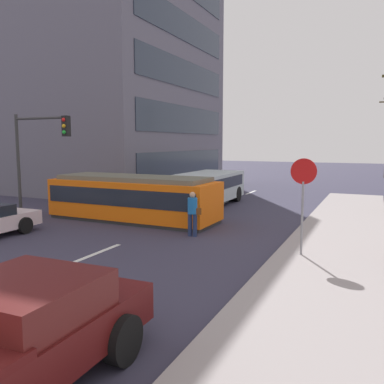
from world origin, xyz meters
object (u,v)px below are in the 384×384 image
at_px(pedestrian_crossing, 193,211).
at_px(stop_sign, 303,186).
at_px(streetcar_tram, 133,197).
at_px(city_bus, 208,186).
at_px(traffic_light_mast, 38,146).

distance_m(pedestrian_crossing, stop_sign, 4.57).
relative_size(streetcar_tram, pedestrian_crossing, 4.67).
distance_m(streetcar_tram, stop_sign, 8.60).
bearing_deg(stop_sign, streetcar_tram, 158.56).
distance_m(city_bus, stop_sign, 11.05).
bearing_deg(traffic_light_mast, stop_sign, -4.55).
bearing_deg(pedestrian_crossing, stop_sign, -17.66).
xyz_separation_m(streetcar_tram, traffic_light_mast, (-3.29, -2.22, 2.28)).
bearing_deg(city_bus, pedestrian_crossing, -71.88).
relative_size(streetcar_tram, city_bus, 1.41).
bearing_deg(streetcar_tram, pedestrian_crossing, -25.44).
height_order(city_bus, traffic_light_mast, traffic_light_mast).
bearing_deg(traffic_light_mast, streetcar_tram, 34.02).
xyz_separation_m(city_bus, stop_sign, (6.62, -8.77, 1.17)).
relative_size(pedestrian_crossing, traffic_light_mast, 0.36).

